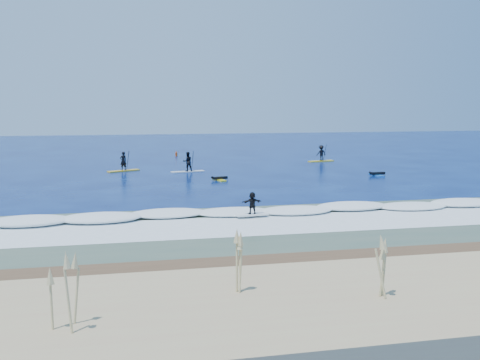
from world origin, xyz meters
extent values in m
plane|color=#030D41|center=(0.00, 0.00, 0.00)|extent=(160.00, 160.00, 0.00)
cube|color=tan|center=(0.00, -27.00, 0.00)|extent=(90.00, 7.00, 2.00)
cube|color=#4E3924|center=(0.00, -21.50, 0.00)|extent=(90.00, 5.00, 0.08)
cube|color=#3D5442|center=(0.00, -14.00, 0.01)|extent=(90.00, 13.00, 0.01)
cube|color=white|center=(0.00, -10.00, 0.00)|extent=(40.00, 6.00, 0.30)
cube|color=silver|center=(0.00, -13.00, 0.00)|extent=(34.00, 5.00, 0.02)
cube|color=gold|center=(-9.91, 13.62, 0.06)|extent=(3.34, 2.22, 0.11)
imported|color=black|center=(-9.91, 13.62, 1.06)|extent=(0.83, 0.72, 1.91)
cylinder|color=black|center=(-9.47, 13.84, 0.99)|extent=(0.38, 0.71, 2.22)
cube|color=black|center=(-9.47, 13.84, -0.06)|extent=(0.13, 0.03, 0.33)
cube|color=silver|center=(-3.55, 11.58, 0.06)|extent=(3.47, 1.52, 0.11)
imported|color=black|center=(-3.55, 11.58, 1.08)|extent=(1.07, 0.91, 1.94)
cylinder|color=black|center=(-3.06, 11.69, 1.01)|extent=(0.21, 0.77, 2.26)
cube|color=black|center=(-3.06, 11.69, -0.06)|extent=(0.13, 0.03, 0.34)
cube|color=yellow|center=(13.16, 18.38, 0.05)|extent=(3.31, 1.43, 0.11)
imported|color=black|center=(13.16, 18.38, 1.03)|extent=(1.31, 0.91, 1.85)
cylinder|color=black|center=(13.64, 18.48, 0.97)|extent=(0.19, 0.74, 2.16)
cube|color=black|center=(13.64, 18.48, -0.05)|extent=(0.13, 0.03, 0.32)
cube|color=yellow|center=(-1.40, 5.20, 0.05)|extent=(1.05, 2.06, 0.09)
cube|color=black|center=(-1.31, 5.22, 0.21)|extent=(1.42, 0.72, 0.23)
sphere|color=black|center=(-2.05, 5.01, 0.30)|extent=(0.23, 0.23, 0.23)
cube|color=blue|center=(13.96, 5.24, 0.05)|extent=(0.70, 2.13, 0.10)
cube|color=black|center=(14.06, 5.25, 0.22)|extent=(1.47, 0.48, 0.24)
sphere|color=black|center=(13.24, 5.20, 0.32)|extent=(0.24, 0.24, 0.24)
cube|color=white|center=(-2.06, -11.03, 0.20)|extent=(2.05, 0.78, 0.11)
imported|color=black|center=(-2.06, -11.03, 0.92)|extent=(1.28, 0.54, 1.34)
cylinder|color=#CB4712|center=(-3.26, 28.28, 0.24)|extent=(0.30, 0.30, 0.48)
cone|color=#CB4712|center=(-3.26, 28.28, 0.60)|extent=(0.21, 0.21, 0.23)
camera|label=1|loc=(-9.18, -41.91, 6.85)|focal=40.00mm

